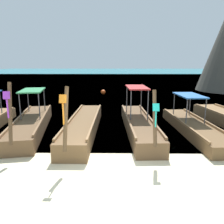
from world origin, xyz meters
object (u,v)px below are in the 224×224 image
longtail_boat_turquoise_ribbon (138,124)px  mooring_buoy_near (103,92)px  longtail_boat_orange_ribbon (84,125)px  longtail_boat_violet_ribbon (32,124)px  longtail_boat_pink_ribbon (193,126)px

longtail_boat_turquoise_ribbon → mooring_buoy_near: (-2.36, 12.61, -0.13)m
longtail_boat_orange_ribbon → mooring_buoy_near: 12.82m
longtail_boat_violet_ribbon → longtail_boat_turquoise_ribbon: (5.13, 0.00, 0.00)m
longtail_boat_orange_ribbon → longtail_boat_pink_ribbon: bearing=0.1°
longtail_boat_turquoise_ribbon → longtail_boat_violet_ribbon: bearing=-180.0°
longtail_boat_violet_ribbon → longtail_boat_orange_ribbon: size_ratio=0.93×
mooring_buoy_near → longtail_boat_violet_ribbon: bearing=-102.4°
longtail_boat_pink_ribbon → mooring_buoy_near: bearing=111.0°
longtail_boat_orange_ribbon → mooring_buoy_near: bearing=89.0°
longtail_boat_violet_ribbon → longtail_boat_turquoise_ribbon: 5.13m
longtail_boat_pink_ribbon → longtail_boat_turquoise_ribbon: bearing=175.5°
longtail_boat_turquoise_ribbon → mooring_buoy_near: longtail_boat_turquoise_ribbon is taller
longtail_boat_violet_ribbon → mooring_buoy_near: 12.91m
longtail_boat_turquoise_ribbon → mooring_buoy_near: size_ratio=14.38×
longtail_boat_turquoise_ribbon → longtail_boat_pink_ribbon: 2.56m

